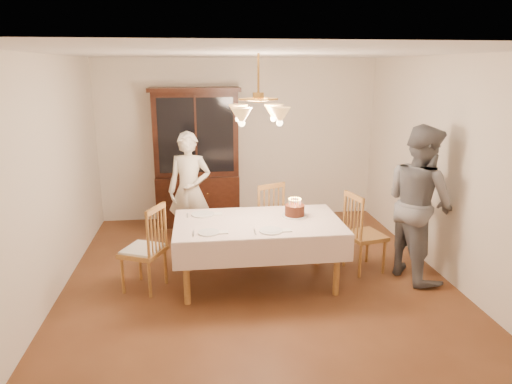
{
  "coord_description": "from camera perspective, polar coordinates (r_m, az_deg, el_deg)",
  "views": [
    {
      "loc": [
        -0.64,
        -4.89,
        2.47
      ],
      "look_at": [
        0.0,
        0.2,
        1.05
      ],
      "focal_mm": 32.0,
      "sensor_mm": 36.0,
      "label": 1
    }
  ],
  "objects": [
    {
      "name": "ground",
      "position": [
        5.51,
        0.26,
        -11.14
      ],
      "size": [
        5.0,
        5.0,
        0.0
      ],
      "primitive_type": "plane",
      "color": "#542D18",
      "rests_on": "ground"
    },
    {
      "name": "room_shell",
      "position": [
        5.01,
        0.29,
        5.26
      ],
      "size": [
        5.0,
        5.0,
        5.0
      ],
      "color": "white",
      "rests_on": "ground"
    },
    {
      "name": "dining_table",
      "position": [
        5.24,
        0.27,
        -4.45
      ],
      "size": [
        1.9,
        1.1,
        0.76
      ],
      "color": "#97622B",
      "rests_on": "ground"
    },
    {
      "name": "china_hutch",
      "position": [
        7.29,
        -7.4,
        4.02
      ],
      "size": [
        1.38,
        0.54,
        2.16
      ],
      "color": "black",
      "rests_on": "ground"
    },
    {
      "name": "chair_far_side",
      "position": [
        6.2,
        1.03,
        -3.62
      ],
      "size": [
        0.57,
        0.56,
        1.0
      ],
      "color": "#97622B",
      "rests_on": "ground"
    },
    {
      "name": "chair_left_end",
      "position": [
        5.33,
        -13.84,
        -7.22
      ],
      "size": [
        0.57,
        0.57,
        1.0
      ],
      "color": "#97622B",
      "rests_on": "ground"
    },
    {
      "name": "chair_right_end",
      "position": [
        5.8,
        13.35,
        -5.41
      ],
      "size": [
        0.51,
        0.53,
        1.0
      ],
      "color": "#97622B",
      "rests_on": "ground"
    },
    {
      "name": "elderly_woman",
      "position": [
        6.34,
        -8.3,
        0.15
      ],
      "size": [
        0.66,
        0.5,
        1.63
      ],
      "primitive_type": "imported",
      "rotation": [
        0.0,
        0.0,
        -0.2
      ],
      "color": "white",
      "rests_on": "ground"
    },
    {
      "name": "adult_in_grey",
      "position": [
        5.68,
        19.72,
        -1.29
      ],
      "size": [
        0.89,
        1.03,
        1.84
      ],
      "primitive_type": "imported",
      "rotation": [
        0.0,
        0.0,
        1.8
      ],
      "color": "slate",
      "rests_on": "ground"
    },
    {
      "name": "birthday_cake",
      "position": [
        5.38,
        4.85,
        -2.37
      ],
      "size": [
        0.3,
        0.3,
        0.22
      ],
      "color": "white",
      "rests_on": "dining_table"
    },
    {
      "name": "place_setting_near_left",
      "position": [
        4.88,
        -5.78,
        -5.06
      ],
      "size": [
        0.37,
        0.23,
        0.02
      ],
      "color": "white",
      "rests_on": "dining_table"
    },
    {
      "name": "place_setting_near_right",
      "position": [
        4.91,
        2.04,
        -4.86
      ],
      "size": [
        0.4,
        0.26,
        0.02
      ],
      "color": "white",
      "rests_on": "dining_table"
    },
    {
      "name": "place_setting_far_left",
      "position": [
        5.47,
        -6.55,
        -2.78
      ],
      "size": [
        0.42,
        0.27,
        0.02
      ],
      "color": "white",
      "rests_on": "dining_table"
    },
    {
      "name": "chandelier",
      "position": [
        4.96,
        0.29,
        9.77
      ],
      "size": [
        0.62,
        0.62,
        0.73
      ],
      "color": "#BF8C3F",
      "rests_on": "ground"
    }
  ]
}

